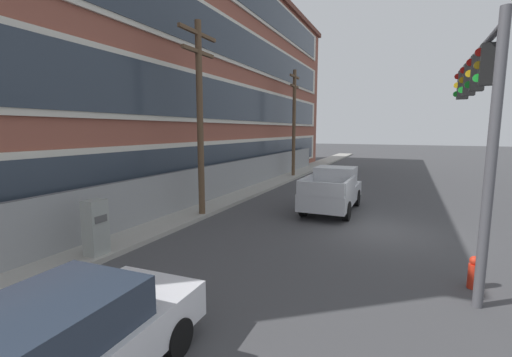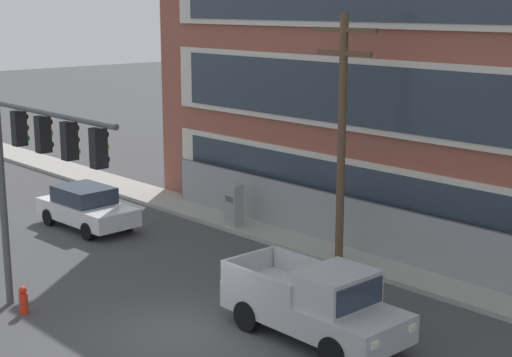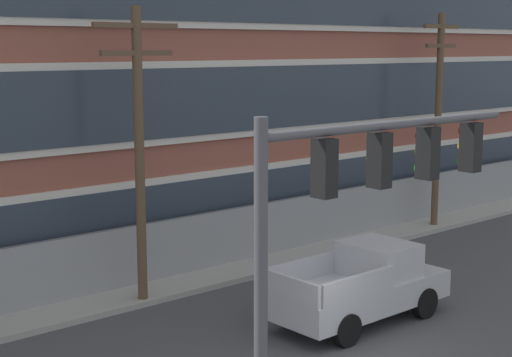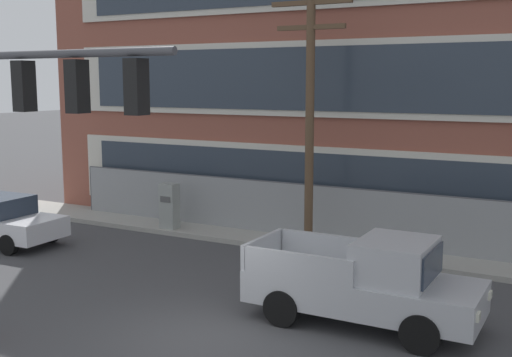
% 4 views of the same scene
% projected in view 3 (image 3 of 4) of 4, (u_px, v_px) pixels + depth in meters
% --- Properties ---
extents(sidewalk_building_side, '(80.00, 2.02, 0.16)m').
position_uv_depth(sidewalk_building_side, '(153.00, 289.00, 22.39)').
color(sidewalk_building_side, '#9E9B93').
rests_on(sidewalk_building_side, ground).
extents(brick_mill_building, '(38.66, 11.54, 14.02)m').
position_uv_depth(brick_mill_building, '(194.00, 44.00, 30.19)').
color(brick_mill_building, brown).
rests_on(brick_mill_building, ground).
extents(chain_link_fence, '(31.44, 0.06, 1.92)m').
position_uv_depth(chain_link_fence, '(271.00, 229.00, 25.84)').
color(chain_link_fence, gray).
rests_on(chain_link_fence, ground).
extents(traffic_signal_mast, '(5.95, 0.43, 5.97)m').
position_uv_depth(traffic_signal_mast, '(357.00, 204.00, 12.38)').
color(traffic_signal_mast, '#4C4C51').
rests_on(traffic_signal_mast, ground).
extents(pickup_truck_silver, '(5.01, 2.07, 1.95)m').
position_uv_depth(pickup_truck_silver, '(363.00, 285.00, 19.90)').
color(pickup_truck_silver, '#B2B5BA').
rests_on(pickup_truck_silver, ground).
extents(utility_pole_near_corner, '(2.51, 0.26, 7.96)m').
position_uv_depth(utility_pole_near_corner, '(139.00, 142.00, 20.61)').
color(utility_pole_near_corner, brown).
rests_on(utility_pole_near_corner, ground).
extents(utility_pole_midblock, '(2.02, 0.26, 8.15)m').
position_uv_depth(utility_pole_midblock, '(438.00, 113.00, 29.47)').
color(utility_pole_midblock, brown).
rests_on(utility_pole_midblock, ground).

